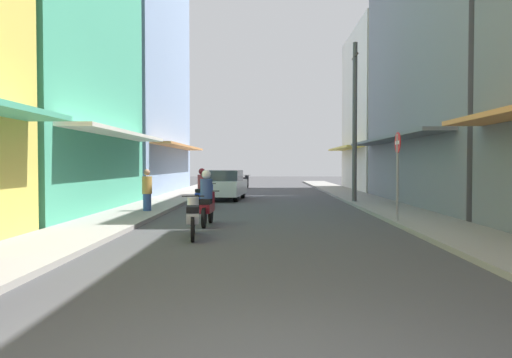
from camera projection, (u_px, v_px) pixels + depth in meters
The scene contains 15 objects.
ground_plane at pixel (267, 203), 22.04m from camera, with size 98.05×98.05×0.00m, color #424244.
sidewalk_left at pixel (164, 202), 22.13m from camera, with size 2.09×52.57×0.12m, color #9E9991.
sidewalk_right at pixel (370, 202), 21.95m from camera, with size 2.09×52.57×0.12m, color gray.
building_left_mid at pixel (22, 54), 17.37m from camera, with size 7.05×9.91×11.24m.
building_left_far at pixel (122, 46), 29.55m from camera, with size 7.05×13.37×17.65m.
building_right_mid at pixel (475, 24), 20.53m from camera, with size 7.05×13.55×15.15m.
building_right_far at pixel (398, 111), 32.33m from camera, with size 7.05×9.08×10.51m.
motorbike_silver at pixel (193, 216), 11.64m from camera, with size 0.55×1.80×0.96m.
motorbike_blue at pixel (204, 190), 19.61m from camera, with size 0.76×1.74×1.58m.
motorbike_black at pixel (245, 181), 36.30m from camera, with size 0.68×1.77×0.96m.
motorbike_maroon at pixel (207, 201), 13.92m from camera, with size 0.55×1.81×1.58m.
parked_car at pixel (224, 185), 24.06m from camera, with size 2.08×4.23×1.45m.
pedestrian_crossing at pixel (147, 192), 17.11m from camera, with size 0.34×0.34×1.57m.
utility_pole at pixel (355, 122), 21.40m from camera, with size 0.20×1.20×7.00m.
street_sign_no_entry at pixel (398, 165), 14.07m from camera, with size 0.07×0.60×2.65m.
Camera 1 is at (-0.06, -3.72, 1.73)m, focal length 34.64 mm.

